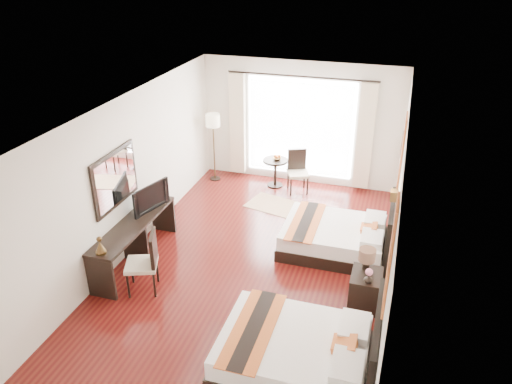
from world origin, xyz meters
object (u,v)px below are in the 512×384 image
(fruit_bowl, at_px, (277,159))
(desk_chair, at_px, (144,273))
(floor_lamp, at_px, (213,125))
(side_table, at_px, (275,173))
(console_desk, at_px, (135,242))
(nightstand, at_px, (365,289))
(table_lamp, at_px, (367,257))
(bed_near, at_px, (301,352))
(television, at_px, (148,196))
(bed_far, at_px, (339,237))
(window_chair, at_px, (298,179))
(vase, at_px, (368,282))

(fruit_bowl, bearing_deg, desk_chair, -103.50)
(floor_lamp, bearing_deg, side_table, 2.48)
(console_desk, relative_size, side_table, 3.37)
(nightstand, relative_size, table_lamp, 1.41)
(bed_near, distance_m, television, 4.00)
(bed_far, relative_size, side_table, 2.92)
(bed_far, bearing_deg, window_chair, 120.06)
(console_desk, xyz_separation_m, window_chair, (2.09, 3.51, -0.09))
(television, distance_m, window_chair, 3.69)
(bed_near, distance_m, nightstand, 1.72)
(side_table, bearing_deg, desk_chair, -103.03)
(nightstand, bearing_deg, vase, -81.53)
(bed_near, relative_size, television, 2.36)
(bed_far, relative_size, desk_chair, 1.84)
(television, bearing_deg, bed_far, -59.95)
(floor_lamp, bearing_deg, nightstand, -43.11)
(side_table, distance_m, fruit_bowl, 0.35)
(bed_near, bearing_deg, television, 146.26)
(vase, relative_size, console_desk, 0.06)
(console_desk, height_order, floor_lamp, floor_lamp)
(bed_near, relative_size, floor_lamp, 1.25)
(nightstand, distance_m, console_desk, 3.95)
(nightstand, height_order, television, television)
(table_lamp, distance_m, fruit_bowl, 4.24)
(window_chair, bearing_deg, fruit_bowl, -126.12)
(desk_chair, bearing_deg, bed_near, 140.44)
(bed_far, height_order, nightstand, bed_far)
(table_lamp, distance_m, vase, 0.40)
(nightstand, height_order, console_desk, console_desk)
(television, bearing_deg, table_lamp, -80.42)
(desk_chair, xyz_separation_m, fruit_bowl, (1.04, 4.33, 0.36))
(console_desk, bearing_deg, bed_near, -26.42)
(console_desk, xyz_separation_m, television, (0.02, 0.55, 0.62))
(bed_far, distance_m, television, 3.49)
(bed_far, bearing_deg, fruit_bowl, 127.75)
(desk_chair, bearing_deg, floor_lamp, -104.80)
(bed_near, xyz_separation_m, bed_far, (0.05, 3.00, -0.01))
(table_lamp, height_order, desk_chair, desk_chair)
(vase, relative_size, floor_lamp, 0.08)
(floor_lamp, xyz_separation_m, window_chair, (2.00, -0.05, -1.06))
(table_lamp, height_order, fruit_bowl, table_lamp)
(vase, height_order, floor_lamp, floor_lamp)
(bed_far, distance_m, console_desk, 3.61)
(bed_near, height_order, nightstand, bed_near)
(table_lamp, bearing_deg, floor_lamp, 137.71)
(floor_lamp, bearing_deg, vase, -44.43)
(television, xyz_separation_m, window_chair, (2.07, 2.96, -0.71))
(table_lamp, bearing_deg, vase, -78.57)
(floor_lamp, bearing_deg, table_lamp, -42.29)
(bed_far, relative_size, television, 2.25)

